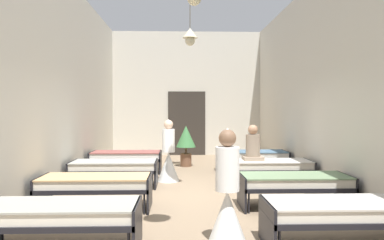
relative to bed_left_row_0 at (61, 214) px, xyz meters
name	(u,v)px	position (x,y,z in m)	size (l,w,h in m)	color
ground_plane	(194,198)	(1.73, 2.85, -0.49)	(6.16, 14.21, 0.10)	#8C755B
room_shell	(192,83)	(1.73, 4.12, 1.90)	(5.96, 13.81, 4.66)	beige
bed_left_row_0	(61,214)	(0.00, 0.00, 0.00)	(1.90, 0.84, 0.57)	black
bed_right_row_0	(341,212)	(3.46, 0.00, 0.00)	(1.90, 0.84, 0.57)	black
bed_left_row_1	(95,184)	(0.00, 1.90, 0.00)	(1.90, 0.84, 0.57)	black
bed_right_row_1	(294,182)	(3.46, 1.90, 0.00)	(1.90, 0.84, 0.57)	black
bed_left_row_2	(114,167)	(0.00, 3.80, 0.00)	(1.90, 0.84, 0.57)	black
bed_right_row_2	(269,166)	(3.46, 3.80, 0.00)	(1.90, 0.84, 0.57)	black
bed_left_row_3	(126,156)	(0.00, 5.70, 0.00)	(1.90, 0.84, 0.57)	black
bed_right_row_3	(252,156)	(3.46, 5.70, 0.00)	(1.90, 0.84, 0.57)	black
nurse_near_aisle	(169,159)	(1.19, 4.41, 0.09)	(0.52, 0.52, 1.49)	white
nurse_mid_aisle	(227,204)	(2.04, 0.07, 0.09)	(0.52, 0.52, 1.49)	white
patient_seated_primary	(253,147)	(3.11, 3.86, 0.43)	(0.44, 0.44, 0.80)	gray
potted_plant	(186,140)	(1.65, 6.76, 0.35)	(0.59, 0.59, 1.23)	brown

